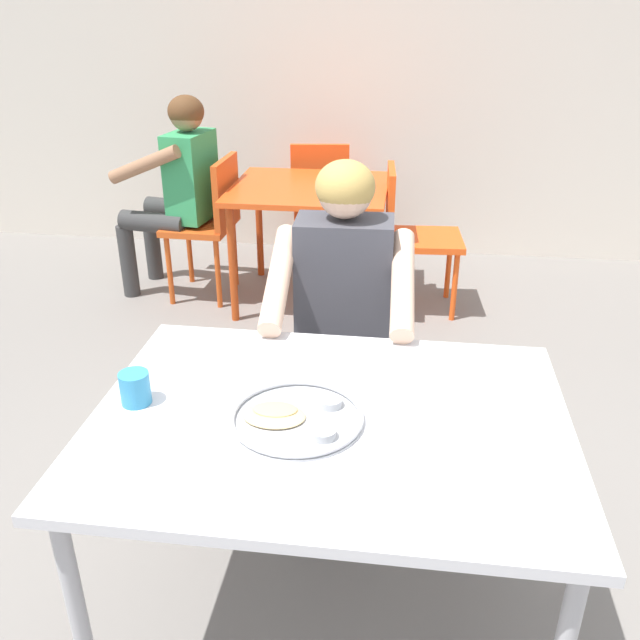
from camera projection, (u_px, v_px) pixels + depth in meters
name	position (u px, v px, depth m)	size (l,w,h in m)	color
ground_plane	(347.00, 615.00, 2.09)	(12.00, 12.00, 0.05)	slate
table_foreground	(329.00, 437.00, 1.76)	(1.22, 0.91, 0.73)	silver
thali_tray	(297.00, 417.00, 1.70)	(0.34, 0.34, 0.03)	#B7BABF
drinking_cup	(135.00, 387.00, 1.76)	(0.08, 0.08, 0.09)	#338CBF
chair_foreground	(345.00, 333.00, 2.66)	(0.42, 0.45, 0.86)	silver
diner_foreground	(342.00, 305.00, 2.36)	(0.50, 0.56, 1.21)	#3F3F3F
table_background_red	(310.00, 200.00, 3.91)	(0.89, 0.82, 0.71)	#E04C19
chair_red_left	(211.00, 216.00, 4.02)	(0.40, 0.45, 0.86)	#CB4E1B
chair_red_right	(410.00, 229.00, 3.87)	(0.46, 0.43, 0.84)	#EF5018
chair_red_far	(320.00, 193.00, 4.57)	(0.45, 0.47, 0.84)	#EE501B
patron_background	(178.00, 179.00, 3.98)	(0.59, 0.55, 1.20)	#353535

